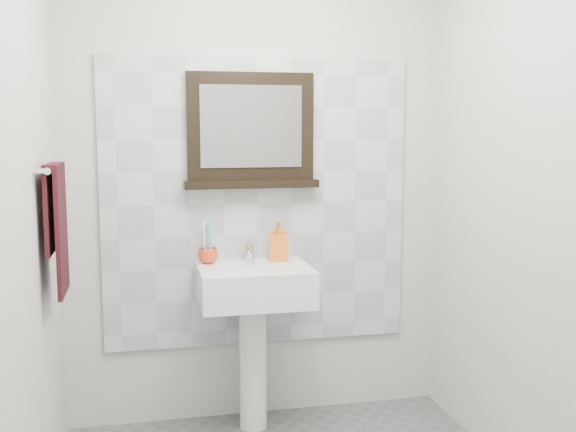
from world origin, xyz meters
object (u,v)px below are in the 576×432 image
at_px(toothbrush_cup, 208,256).
at_px(framed_mirror, 251,133).
at_px(pedestal_sink, 254,302).
at_px(soap_dispenser, 278,240).
at_px(hand_towel, 57,219).

height_order(toothbrush_cup, framed_mirror, framed_mirror).
distance_m(pedestal_sink, framed_mirror, 0.86).
distance_m(toothbrush_cup, soap_dispenser, 0.37).
relative_size(toothbrush_cup, soap_dispenser, 0.48).
bearing_deg(hand_towel, toothbrush_cup, 33.36).
xyz_separation_m(framed_mirror, hand_towel, (-0.90, -0.51, -0.35)).
relative_size(toothbrush_cup, hand_towel, 0.18).
xyz_separation_m(pedestal_sink, soap_dispenser, (0.15, 0.12, 0.29)).
bearing_deg(framed_mirror, soap_dispenser, -26.26).
distance_m(toothbrush_cup, hand_towel, 0.84).
xyz_separation_m(pedestal_sink, toothbrush_cup, (-0.21, 0.12, 0.22)).
relative_size(soap_dispenser, framed_mirror, 0.30).
height_order(pedestal_sink, soap_dispenser, soap_dispenser).
bearing_deg(framed_mirror, pedestal_sink, -95.97).
distance_m(soap_dispenser, framed_mirror, 0.57).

